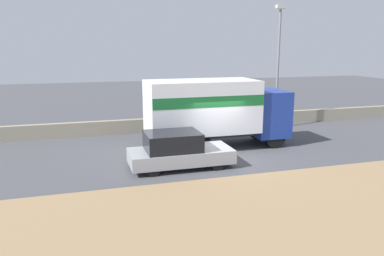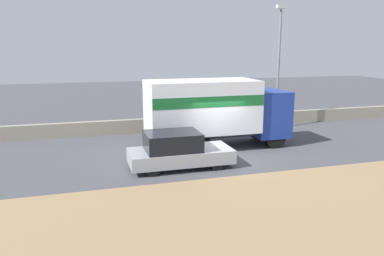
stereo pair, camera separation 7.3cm
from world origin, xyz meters
name	(u,v)px [view 1 (the left image)]	position (x,y,z in m)	size (l,w,h in m)	color
ground_plane	(224,158)	(0.00, 0.00, 0.00)	(80.00, 80.00, 0.00)	#47474C
dirt_shoulder_foreground	(291,210)	(0.00, -5.71, 0.02)	(60.00, 6.61, 0.04)	#937551
stone_wall_backdrop	(186,123)	(0.00, 6.30, 0.40)	(60.00, 0.35, 0.81)	gray
street_lamp	(278,59)	(5.41, 5.17, 4.22)	(0.56, 0.28, 7.34)	slate
box_truck	(214,108)	(0.20, 2.00, 1.98)	(7.09, 2.58, 3.37)	navy
car_hatchback	(178,150)	(-2.32, -0.61, 0.73)	(4.29, 1.87, 1.52)	#9E9EA3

